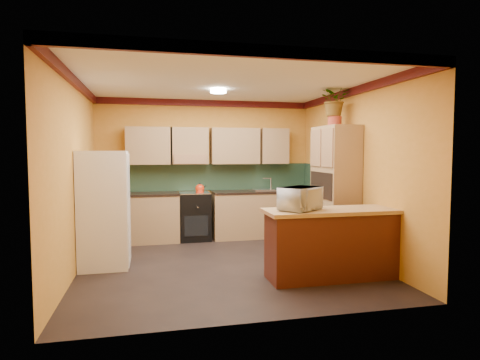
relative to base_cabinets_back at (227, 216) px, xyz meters
name	(u,v)px	position (x,y,z in m)	size (l,w,h in m)	color
room_shell	(223,126)	(-0.34, -1.52, 1.65)	(4.24, 4.24, 2.72)	black
base_cabinets_back	(227,216)	(0.00, 0.00, 0.00)	(3.65, 0.60, 0.88)	#A17B55
countertop_back	(226,192)	(0.00, 0.00, 0.46)	(3.65, 0.62, 0.04)	black
stove	(195,216)	(-0.62, 0.00, 0.02)	(0.58, 0.58, 0.91)	black
kettle	(200,188)	(-0.52, -0.05, 0.56)	(0.17, 0.17, 0.18)	red
sink	(265,190)	(0.78, 0.00, 0.50)	(0.48, 0.40, 0.03)	silver
base_cabinets_right	(310,219)	(1.44, -0.73, 0.00)	(0.60, 0.80, 0.88)	#A17B55
countertop_right	(311,194)	(1.44, -0.73, 0.46)	(0.62, 0.80, 0.04)	black
fridge	(104,209)	(-2.11, -1.55, 0.41)	(0.68, 0.66, 1.70)	white
pantry	(335,191)	(1.49, -1.62, 0.61)	(0.48, 0.90, 2.10)	#A17B55
fern_pot	(335,121)	(1.49, -1.57, 1.74)	(0.22, 0.22, 0.16)	#A63B28
fern	(335,100)	(1.49, -1.57, 2.09)	(0.48, 0.42, 0.54)	#A17B55
breakfast_bar	(335,245)	(0.95, -2.76, 0.00)	(1.80, 0.55, 0.88)	#512312
bar_top	(335,211)	(0.95, -2.76, 0.47)	(1.90, 0.65, 0.05)	tan
microwave	(300,199)	(0.45, -2.76, 0.64)	(0.54, 0.37, 0.30)	white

